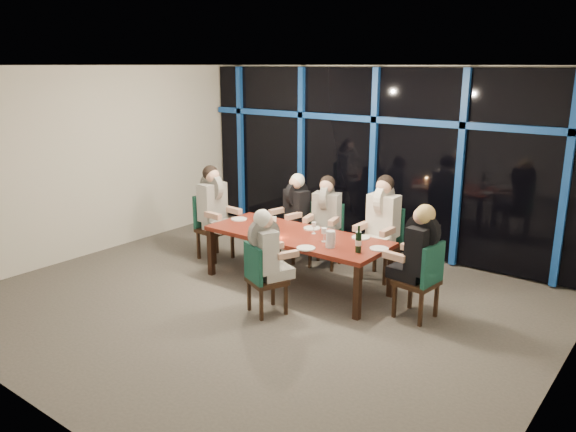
# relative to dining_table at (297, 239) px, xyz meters

# --- Properties ---
(room) EXTENTS (7.04, 7.00, 3.02)m
(room) POSITION_rel_dining_table_xyz_m (0.00, -0.80, 1.34)
(room) COLOR #5A554F
(room) RESTS_ON ground
(window_wall) EXTENTS (6.86, 0.43, 2.94)m
(window_wall) POSITION_rel_dining_table_xyz_m (0.01, 2.13, 0.87)
(window_wall) COLOR black
(window_wall) RESTS_ON ground
(dining_table) EXTENTS (2.60, 1.00, 0.75)m
(dining_table) POSITION_rel_dining_table_xyz_m (0.00, 0.00, 0.00)
(dining_table) COLOR maroon
(dining_table) RESTS_ON ground
(chair_far_left) EXTENTS (0.52, 0.52, 0.94)m
(chair_far_left) POSITION_rel_dining_table_xyz_m (-0.65, 0.93, -0.16)
(chair_far_left) COLOR black
(chair_far_left) RESTS_ON ground
(chair_far_mid) EXTENTS (0.54, 0.54, 0.96)m
(chair_far_mid) POSITION_rel_dining_table_xyz_m (-0.13, 0.97, -0.15)
(chair_far_mid) COLOR black
(chair_far_mid) RESTS_ON ground
(chair_far_right) EXTENTS (0.49, 0.49, 1.03)m
(chair_far_right) POSITION_rel_dining_table_xyz_m (0.80, 1.03, -0.10)
(chair_far_right) COLOR black
(chair_far_right) RESTS_ON ground
(chair_end_left) EXTENTS (0.51, 0.51, 1.03)m
(chair_end_left) POSITION_rel_dining_table_xyz_m (-1.79, 0.12, -0.11)
(chair_end_left) COLOR black
(chair_end_left) RESTS_ON ground
(chair_end_right) EXTENTS (0.50, 0.50, 0.98)m
(chair_end_right) POSITION_rel_dining_table_xyz_m (1.86, 0.04, -0.13)
(chair_end_right) COLOR black
(chair_end_right) RESTS_ON ground
(chair_near_mid) EXTENTS (0.56, 0.56, 0.91)m
(chair_near_mid) POSITION_rel_dining_table_xyz_m (0.22, -1.03, -0.17)
(chair_near_mid) COLOR black
(chair_near_mid) RESTS_ON ground
(diner_far_left) EXTENTS (0.52, 0.63, 0.92)m
(diner_far_left) POSITION_rel_dining_table_xyz_m (-0.67, 0.85, 0.22)
(diner_far_left) COLOR black
(diner_far_left) RESTS_ON ground
(diner_far_mid) EXTENTS (0.54, 0.64, 0.93)m
(diner_far_mid) POSITION_rel_dining_table_xyz_m (-0.11, 0.89, 0.23)
(diner_far_mid) COLOR black
(diner_far_mid) RESTS_ON ground
(diner_far_right) EXTENTS (0.52, 0.64, 1.01)m
(diner_far_right) POSITION_rel_dining_table_xyz_m (0.80, 0.94, 0.30)
(diner_far_right) COLOR white
(diner_far_right) RESTS_ON ground
(diner_end_left) EXTENTS (0.66, 0.53, 1.00)m
(diner_end_left) POSITION_rel_dining_table_xyz_m (-1.70, 0.11, 0.30)
(diner_end_left) COLOR black
(diner_end_left) RESTS_ON ground
(diner_end_right) EXTENTS (0.63, 0.51, 0.96)m
(diner_end_right) POSITION_rel_dining_table_xyz_m (1.78, 0.04, 0.25)
(diner_end_right) COLOR black
(diner_end_right) RESTS_ON ground
(diner_near_mid) EXTENTS (0.57, 0.63, 0.89)m
(diner_near_mid) POSITION_rel_dining_table_xyz_m (0.25, -0.96, 0.19)
(diner_near_mid) COLOR black
(diner_near_mid) RESTS_ON ground
(plate_far_left) EXTENTS (0.24, 0.24, 0.01)m
(plate_far_left) POSITION_rel_dining_table_xyz_m (-0.79, 0.30, 0.08)
(plate_far_left) COLOR white
(plate_far_left) RESTS_ON dining_table
(plate_far_mid) EXTENTS (0.24, 0.24, 0.01)m
(plate_far_mid) POSITION_rel_dining_table_xyz_m (0.02, 0.34, 0.08)
(plate_far_mid) COLOR white
(plate_far_mid) RESTS_ON dining_table
(plate_far_right) EXTENTS (0.24, 0.24, 0.01)m
(plate_far_right) POSITION_rel_dining_table_xyz_m (0.79, 0.38, 0.08)
(plate_far_right) COLOR white
(plate_far_right) RESTS_ON dining_table
(plate_end_left) EXTENTS (0.24, 0.24, 0.01)m
(plate_end_left) POSITION_rel_dining_table_xyz_m (-1.14, 0.07, 0.08)
(plate_end_left) COLOR white
(plate_end_left) RESTS_ON dining_table
(plate_end_right) EXTENTS (0.24, 0.24, 0.01)m
(plate_end_right) POSITION_rel_dining_table_xyz_m (1.22, 0.10, 0.08)
(plate_end_right) COLOR white
(plate_end_right) RESTS_ON dining_table
(plate_near_mid) EXTENTS (0.24, 0.24, 0.01)m
(plate_near_mid) POSITION_rel_dining_table_xyz_m (0.47, -0.44, 0.08)
(plate_near_mid) COLOR white
(plate_near_mid) RESTS_ON dining_table
(wine_bottle) EXTENTS (0.08, 0.08, 0.34)m
(wine_bottle) POSITION_rel_dining_table_xyz_m (1.07, -0.16, 0.20)
(wine_bottle) COLOR black
(wine_bottle) RESTS_ON dining_table
(water_pitcher) EXTENTS (0.14, 0.12, 0.22)m
(water_pitcher) POSITION_rel_dining_table_xyz_m (0.69, -0.21, 0.18)
(water_pitcher) COLOR silver
(water_pitcher) RESTS_ON dining_table
(tea_light) EXTENTS (0.05, 0.05, 0.03)m
(tea_light) POSITION_rel_dining_table_xyz_m (-0.12, -0.30, 0.08)
(tea_light) COLOR #FFA14C
(tea_light) RESTS_ON dining_table
(wine_glass_a) EXTENTS (0.07, 0.07, 0.18)m
(wine_glass_a) POSITION_rel_dining_table_xyz_m (-0.39, -0.01, 0.20)
(wine_glass_a) COLOR white
(wine_glass_a) RESTS_ON dining_table
(wine_glass_b) EXTENTS (0.06, 0.06, 0.16)m
(wine_glass_b) POSITION_rel_dining_table_xyz_m (0.18, 0.16, 0.19)
(wine_glass_b) COLOR white
(wine_glass_b) RESTS_ON dining_table
(wine_glass_c) EXTENTS (0.07, 0.07, 0.19)m
(wine_glass_c) POSITION_rel_dining_table_xyz_m (0.49, -0.06, 0.21)
(wine_glass_c) COLOR silver
(wine_glass_c) RESTS_ON dining_table
(wine_glass_d) EXTENTS (0.07, 0.07, 0.19)m
(wine_glass_d) POSITION_rel_dining_table_xyz_m (-0.76, 0.20, 0.20)
(wine_glass_d) COLOR silver
(wine_glass_d) RESTS_ON dining_table
(wine_glass_e) EXTENTS (0.07, 0.07, 0.18)m
(wine_glass_e) POSITION_rel_dining_table_xyz_m (0.92, 0.09, 0.20)
(wine_glass_e) COLOR white
(wine_glass_e) RESTS_ON dining_table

